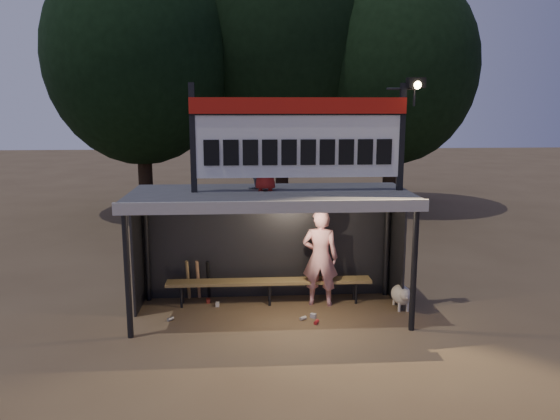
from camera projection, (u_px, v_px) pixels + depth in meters
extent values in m
plane|color=brown|center=(271.00, 314.00, 10.20)|extent=(80.00, 80.00, 0.00)
imported|color=white|center=(320.00, 258.00, 10.51)|extent=(0.77, 0.58, 1.90)
imported|color=slate|center=(255.00, 163.00, 10.03)|extent=(0.58, 0.57, 0.95)
imported|color=maroon|center=(265.00, 164.00, 9.77)|extent=(0.47, 0.31, 0.96)
cube|color=#3A3A3D|center=(270.00, 195.00, 9.77)|extent=(5.00, 2.00, 0.12)
cube|color=beige|center=(273.00, 207.00, 8.78)|extent=(5.10, 0.06, 0.20)
cylinder|color=black|center=(127.00, 274.00, 8.95)|extent=(0.10, 0.10, 2.20)
cylinder|color=black|center=(414.00, 269.00, 9.26)|extent=(0.10, 0.10, 2.20)
cylinder|color=black|center=(147.00, 247.00, 10.72)|extent=(0.10, 0.10, 2.20)
cylinder|color=black|center=(387.00, 243.00, 11.03)|extent=(0.10, 0.10, 2.20)
cube|color=black|center=(268.00, 244.00, 10.97)|extent=(5.00, 0.04, 2.20)
cube|color=black|center=(138.00, 252.00, 10.32)|extent=(0.04, 1.00, 2.20)
cube|color=black|center=(397.00, 248.00, 10.64)|extent=(0.04, 1.00, 2.20)
cylinder|color=black|center=(268.00, 192.00, 10.77)|extent=(5.00, 0.06, 0.06)
cube|color=black|center=(193.00, 138.00, 9.50)|extent=(0.10, 0.10, 1.90)
cube|color=black|center=(401.00, 137.00, 9.73)|extent=(0.10, 0.10, 1.90)
cube|color=silver|center=(298.00, 138.00, 9.61)|extent=(3.80, 0.08, 1.40)
cube|color=#B8160D|center=(299.00, 106.00, 9.46)|extent=(3.80, 0.04, 0.28)
cube|color=black|center=(299.00, 114.00, 9.48)|extent=(3.80, 0.02, 0.03)
cube|color=black|center=(211.00, 153.00, 9.52)|extent=(0.27, 0.03, 0.45)
cube|color=black|center=(231.00, 153.00, 9.54)|extent=(0.27, 0.03, 0.45)
cube|color=black|center=(250.00, 153.00, 9.56)|extent=(0.27, 0.03, 0.45)
cube|color=black|center=(270.00, 152.00, 9.58)|extent=(0.27, 0.03, 0.45)
cube|color=black|center=(289.00, 152.00, 9.60)|extent=(0.27, 0.03, 0.45)
cube|color=black|center=(308.00, 152.00, 9.62)|extent=(0.27, 0.03, 0.45)
cube|color=black|center=(327.00, 152.00, 9.65)|extent=(0.27, 0.03, 0.45)
cube|color=black|center=(346.00, 152.00, 9.67)|extent=(0.27, 0.03, 0.45)
cube|color=black|center=(365.00, 152.00, 9.69)|extent=(0.27, 0.03, 0.45)
cube|color=black|center=(384.00, 152.00, 9.71)|extent=(0.27, 0.03, 0.45)
cylinder|color=black|center=(401.00, 89.00, 9.57)|extent=(0.50, 0.04, 0.04)
cylinder|color=black|center=(414.00, 97.00, 9.61)|extent=(0.04, 0.04, 0.30)
cube|color=black|center=(416.00, 83.00, 9.52)|extent=(0.30, 0.22, 0.18)
sphere|color=#FFD88C|center=(417.00, 85.00, 9.44)|extent=(0.14, 0.14, 0.14)
cube|color=olive|center=(269.00, 281.00, 10.65)|extent=(4.00, 0.35, 0.06)
cylinder|color=black|center=(181.00, 296.00, 10.47)|extent=(0.05, 0.05, 0.45)
cylinder|color=black|center=(183.00, 292.00, 10.70)|extent=(0.05, 0.05, 0.45)
cylinder|color=black|center=(270.00, 295.00, 10.58)|extent=(0.05, 0.05, 0.45)
cylinder|color=black|center=(269.00, 290.00, 10.81)|extent=(0.05, 0.05, 0.45)
cylinder|color=black|center=(356.00, 293.00, 10.68)|extent=(0.05, 0.05, 0.45)
cylinder|color=black|center=(354.00, 289.00, 10.92)|extent=(0.05, 0.05, 0.45)
cylinder|color=black|center=(145.00, 162.00, 19.39)|extent=(0.50, 0.50, 3.74)
ellipsoid|color=black|center=(140.00, 56.00, 18.71)|extent=(6.46, 6.46, 7.48)
cylinder|color=black|center=(282.00, 151.00, 21.14)|extent=(0.50, 0.50, 4.18)
ellipsoid|color=black|center=(282.00, 42.00, 20.37)|extent=(7.22, 7.22, 8.36)
cylinder|color=black|center=(390.00, 162.00, 20.48)|extent=(0.50, 0.50, 3.52)
ellipsoid|color=black|center=(393.00, 68.00, 19.83)|extent=(6.08, 6.08, 7.04)
ellipsoid|color=beige|center=(401.00, 295.00, 10.44)|extent=(0.36, 0.58, 0.36)
sphere|color=beige|center=(405.00, 295.00, 10.15)|extent=(0.22, 0.22, 0.22)
cone|color=beige|center=(407.00, 298.00, 10.05)|extent=(0.10, 0.10, 0.10)
cone|color=beige|center=(403.00, 290.00, 10.10)|extent=(0.06, 0.06, 0.07)
cone|color=beige|center=(409.00, 290.00, 10.11)|extent=(0.06, 0.06, 0.07)
cylinder|color=silver|center=(399.00, 307.00, 10.29)|extent=(0.05, 0.05, 0.18)
cylinder|color=silver|center=(407.00, 307.00, 10.30)|extent=(0.05, 0.05, 0.18)
cylinder|color=#F0E5CF|center=(394.00, 300.00, 10.64)|extent=(0.05, 0.05, 0.18)
cylinder|color=beige|center=(402.00, 300.00, 10.65)|extent=(0.05, 0.05, 0.18)
cylinder|color=white|center=(397.00, 286.00, 10.72)|extent=(0.04, 0.16, 0.14)
cylinder|color=olive|center=(188.00, 280.00, 10.82)|extent=(0.08, 0.27, 0.84)
cylinder|color=#A5754D|center=(198.00, 280.00, 10.83)|extent=(0.08, 0.30, 0.83)
cylinder|color=black|center=(208.00, 279.00, 10.84)|extent=(0.07, 0.32, 0.83)
cube|color=red|center=(208.00, 301.00, 10.77)|extent=(0.09, 0.11, 0.08)
cylinder|color=#A1A1A5|center=(171.00, 319.00, 9.86)|extent=(0.13, 0.13, 0.07)
cube|color=beige|center=(217.00, 304.00, 10.57)|extent=(0.07, 0.10, 0.08)
cylinder|color=red|center=(316.00, 322.00, 9.72)|extent=(0.11, 0.14, 0.07)
cube|color=#BABABF|center=(313.00, 316.00, 9.99)|extent=(0.12, 0.11, 0.08)
cylinder|color=beige|center=(303.00, 318.00, 9.89)|extent=(0.14, 0.12, 0.07)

